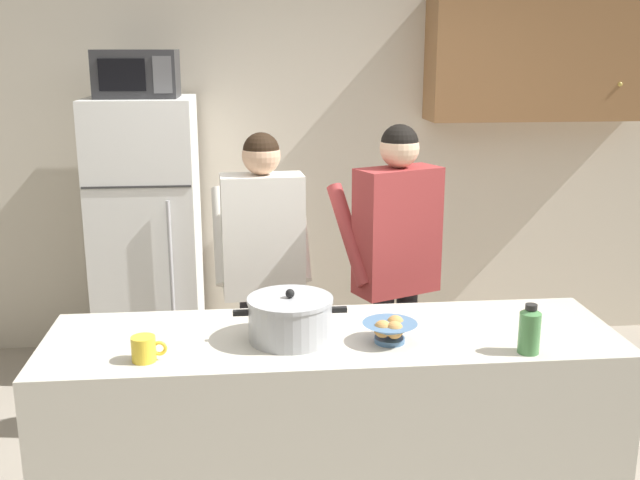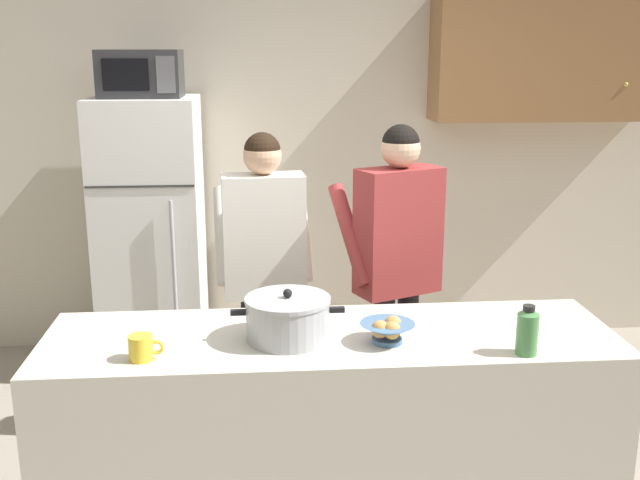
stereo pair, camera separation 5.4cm
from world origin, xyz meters
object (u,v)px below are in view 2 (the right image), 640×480
Objects in this scene: person_near_pot at (264,252)px; bottle_near_edge at (527,330)px; coffee_mug at (142,348)px; refrigerator at (151,237)px; microwave at (141,74)px; person_by_sink at (397,248)px; bread_bowl at (387,331)px; cooking_pot at (288,318)px.

person_near_pot is 8.47× the size of bottle_near_edge.
person_near_pot reaches higher than coffee_mug.
person_near_pot is 12.49× the size of coffee_mug.
coffee_mug is at bearing -82.99° from refrigerator.
microwave is 1.91m from person_by_sink.
microwave is 2.82m from bottle_near_edge.
refrigerator is 8.09× the size of bread_bowl.
refrigerator is 2.06m from coffee_mug.
refrigerator is 3.64× the size of microwave.
refrigerator is 2.05m from cooking_pot.
person_by_sink reaches higher than bottle_near_edge.
bread_bowl is (1.18, -1.94, -0.92)m from microwave.
microwave reaches higher than bottle_near_edge.
microwave is at bearing -89.93° from refrigerator.
cooking_pot is 0.39m from bread_bowl.
bread_bowl is at bearing 5.35° from coffee_mug.
refrigerator is 2.29m from bread_bowl.
coffee_mug is at bearing -112.83° from person_near_pot.
microwave reaches higher than person_by_sink.
microwave is at bearing 144.18° from person_by_sink.
bottle_near_edge reaches higher than bread_bowl.
person_near_pot is 3.65× the size of cooking_pot.
bread_bowl is at bearing -58.57° from microwave.
refrigerator is 1.73m from person_by_sink.
person_by_sink reaches higher than person_near_pot.
bottle_near_edge is at bearing -74.64° from person_by_sink.
microwave is 1.46m from person_near_pot.
refrigerator is 9.04× the size of bottle_near_edge.
cooking_pot is (0.80, -1.89, 0.13)m from refrigerator.
bottle_near_edge is (0.97, -1.15, -0.01)m from person_near_pot.
microwave is at bearing 128.97° from bottle_near_edge.
refrigerator is at bearing 121.15° from bread_bowl.
person_by_sink is 1.53m from coffee_mug.
bread_bowl is at bearing 163.49° from bottle_near_edge.
person_near_pot is 7.57× the size of bread_bowl.
person_near_pot is at bearing 67.17° from coffee_mug.
bread_bowl is at bearing -64.87° from person_near_pot.
cooking_pot is (0.80, -1.86, -0.88)m from microwave.
person_near_pot reaches higher than cooking_pot.
bottle_near_edge is (1.43, -0.06, 0.05)m from coffee_mug.
bread_bowl is at bearing -58.85° from refrigerator.
microwave is at bearing 113.16° from cooking_pot.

